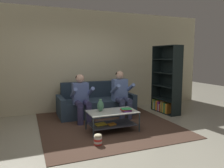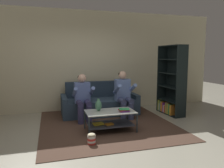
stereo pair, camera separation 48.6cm
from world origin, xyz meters
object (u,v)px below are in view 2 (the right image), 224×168
couch (99,103)px  book_stack (124,110)px  vase (98,105)px  bookshelf (171,88)px  coffee_table (110,118)px  person_seated_right (124,93)px  popcorn_tub (92,139)px  person_seated_left (83,96)px

couch → book_stack: size_ratio=8.75×
vase → book_stack: vase is taller
vase → bookshelf: 2.40m
coffee_table → person_seated_right: bearing=55.3°
popcorn_tub → couch: bearing=73.6°
book_stack → popcorn_tub: book_stack is taller
vase → person_seated_left: bearing=104.2°
vase → popcorn_tub: (-0.29, -0.70, -0.45)m
person_seated_left → book_stack: size_ratio=4.93×
person_seated_left → popcorn_tub: person_seated_left is taller
person_seated_right → bookshelf: bearing=0.2°
person_seated_left → popcorn_tub: 1.61m
bookshelf → popcorn_tub: 3.02m
book_stack → popcorn_tub: size_ratio=1.13×
coffee_table → bookshelf: bearing=24.4°
book_stack → popcorn_tub: bearing=-147.7°
person_seated_left → person_seated_right: size_ratio=0.96×
vase → book_stack: size_ratio=1.11×
person_seated_left → coffee_table: 1.06m
bookshelf → popcorn_tub: (-2.53, -1.53, -0.61)m
couch → person_seated_left: (-0.53, -0.55, 0.34)m
person_seated_right → coffee_table: size_ratio=1.16×
person_seated_left → vase: person_seated_left is taller
person_seated_right → bookshelf: 1.40m
vase → couch: bearing=76.7°
vase → popcorn_tub: 0.88m
bookshelf → popcorn_tub: size_ratio=9.07×
person_seated_right → book_stack: person_seated_right is taller
coffee_table → bookshelf: (2.03, 0.92, 0.43)m
couch → bookshelf: size_ratio=1.09×
couch → popcorn_tub: bearing=-106.4°
popcorn_tub → bookshelf: bearing=31.1°
person_seated_right → bookshelf: (1.39, 0.00, 0.06)m
coffee_table → vase: size_ratio=4.00×
coffee_table → popcorn_tub: coffee_table is taller
person_seated_left → coffee_table: person_seated_left is taller
vase → popcorn_tub: bearing=-112.3°
person_seated_right → person_seated_left: bearing=-179.7°
person_seated_right → coffee_table: 1.17m
coffee_table → book_stack: (0.29, -0.11, 0.18)m
couch → popcorn_tub: 2.17m
couch → popcorn_tub: size_ratio=9.87×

